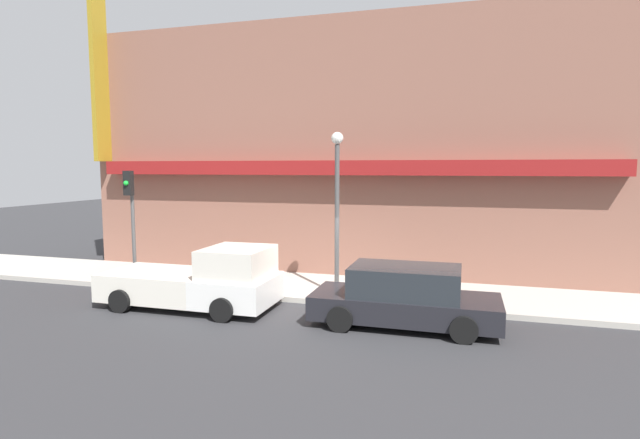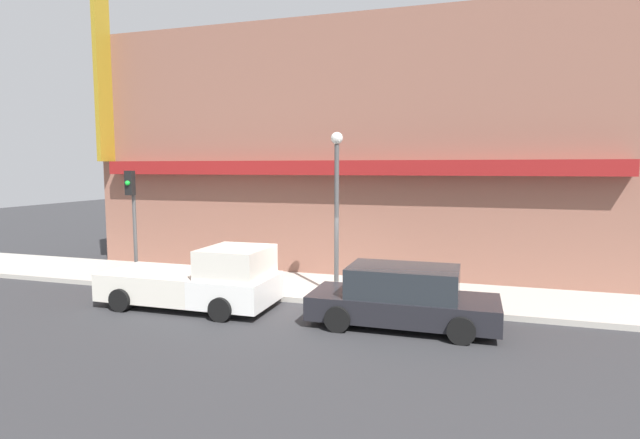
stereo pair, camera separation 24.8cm
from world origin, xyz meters
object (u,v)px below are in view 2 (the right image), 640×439
Objects in this scene: parked_car at (403,298)px; pickup_truck at (200,281)px; fire_hydrant at (398,289)px; traffic_light at (132,206)px; street_lamp at (337,192)px.

pickup_truck is at bearing -179.71° from parked_car.
traffic_light is at bearing -177.20° from fire_hydrant.
fire_hydrant is at bearing 2.80° from traffic_light.
pickup_truck is 4.71m from street_lamp.
parked_car is at bearing -40.51° from street_lamp.
traffic_light reaches higher than fire_hydrant.
street_lamp reaches higher than pickup_truck.
parked_car reaches higher than fire_hydrant.
pickup_truck is at bearing -151.05° from street_lamp.
parked_car is (5.77, -0.00, -0.04)m from pickup_truck.
parked_car is 1.26× the size of traffic_light.
fire_hydrant is at bearing 17.66° from pickup_truck.
fire_hydrant is at bearing 102.05° from parked_car.
street_lamp is (-1.87, 0.01, 2.78)m from fire_hydrant.
parked_car is 0.96× the size of street_lamp.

